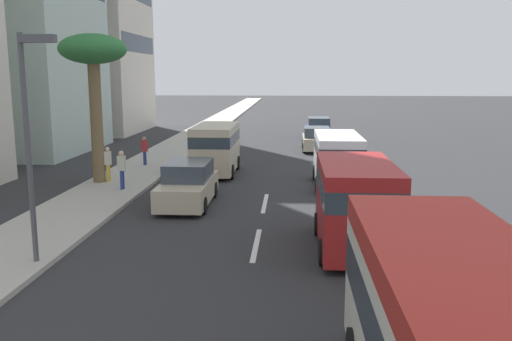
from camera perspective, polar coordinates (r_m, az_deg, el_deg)
name	(u,v)px	position (r m, az deg, el deg)	size (l,w,h in m)	color
ground_plane	(275,156)	(34.09, 2.02, 1.59)	(198.00, 198.00, 0.00)	#2D2D30
sidewalk_right	(167,153)	(34.98, -9.39, 1.80)	(162.00, 3.19, 0.15)	#B2ADA3
lane_stripe_mid	(256,245)	(16.34, 0.02, -7.83)	(3.20, 0.16, 0.01)	silver
lane_stripe_far	(265,203)	(21.45, 0.95, -3.46)	(3.20, 0.16, 0.01)	silver
van_lead	(337,157)	(24.79, 8.60, 1.45)	(4.97, 2.08, 2.37)	white
van_second	(356,201)	(15.81, 10.49, -3.14)	(4.63, 2.20, 2.57)	#A51E1E
van_third	(216,146)	(27.64, -4.27, 2.58)	(4.70, 2.13, 2.51)	beige
car_fourth	(188,185)	(21.26, -7.19, -1.50)	(4.46, 1.86, 1.68)	beige
car_fifth	(318,129)	(43.26, 6.62, 4.41)	(4.52, 1.85, 1.71)	#1E478C
car_seventh	(317,139)	(36.53, 6.41, 3.29)	(4.16, 1.89, 1.59)	beige
pedestrian_near_lamp	(108,163)	(25.86, -15.37, 0.82)	(0.30, 0.36, 1.61)	gold
pedestrian_mid_block	(145,150)	(30.15, -11.69, 2.18)	(0.38, 0.38, 1.55)	navy
pedestrian_by_tree	(122,168)	(23.92, -13.99, 0.26)	(0.30, 0.34, 1.68)	navy
palm_tree	(93,58)	(25.57, -16.81, 11.32)	(2.99, 2.99, 6.68)	brown
street_lamp	(31,121)	(14.91, -22.69, 4.83)	(0.24, 0.97, 5.91)	#4C4C51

